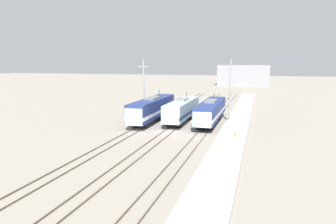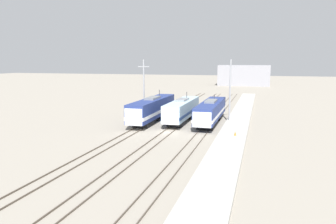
{
  "view_description": "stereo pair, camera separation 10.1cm",
  "coord_description": "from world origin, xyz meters",
  "px_view_note": "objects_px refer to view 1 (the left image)",
  "views": [
    {
      "loc": [
        13.35,
        -47.32,
        10.78
      ],
      "look_at": [
        -0.81,
        2.58,
        2.65
      ],
      "focal_mm": 35.0,
      "sensor_mm": 36.0,
      "label": 1
    },
    {
      "loc": [
        13.45,
        -47.29,
        10.78
      ],
      "look_at": [
        -0.81,
        2.58,
        2.65
      ],
      "focal_mm": 35.0,
      "sensor_mm": 36.0,
      "label": 2
    }
  ],
  "objects_px": {
    "locomotive_center": "(181,110)",
    "locomotive_far_right": "(210,112)",
    "traffic_cone": "(235,133)",
    "locomotive_far_left": "(152,109)",
    "catenary_tower_left": "(144,88)",
    "catenary_tower_right": "(230,90)"
  },
  "relations": [
    {
      "from": "locomotive_far_right",
      "to": "catenary_tower_right",
      "type": "bearing_deg",
      "value": 34.41
    },
    {
      "from": "locomotive_far_right",
      "to": "catenary_tower_right",
      "type": "height_order",
      "value": "catenary_tower_right"
    },
    {
      "from": "locomotive_center",
      "to": "traffic_cone",
      "type": "xyz_separation_m",
      "value": [
        10.19,
        -10.13,
        -1.39
      ]
    },
    {
      "from": "locomotive_far_left",
      "to": "traffic_cone",
      "type": "height_order",
      "value": "locomotive_far_left"
    },
    {
      "from": "locomotive_far_right",
      "to": "catenary_tower_left",
      "type": "distance_m",
      "value": 13.65
    },
    {
      "from": "catenary_tower_right",
      "to": "traffic_cone",
      "type": "relative_size",
      "value": 18.75
    },
    {
      "from": "locomotive_far_left",
      "to": "traffic_cone",
      "type": "xyz_separation_m",
      "value": [
        15.36,
        -8.93,
        -1.53
      ]
    },
    {
      "from": "locomotive_center",
      "to": "traffic_cone",
      "type": "height_order",
      "value": "locomotive_center"
    },
    {
      "from": "locomotive_far_right",
      "to": "traffic_cone",
      "type": "bearing_deg",
      "value": -63.62
    },
    {
      "from": "locomotive_far_left",
      "to": "catenary_tower_right",
      "type": "height_order",
      "value": "catenary_tower_right"
    },
    {
      "from": "catenary_tower_left",
      "to": "traffic_cone",
      "type": "xyz_separation_m",
      "value": [
        18.0,
        -12.2,
        -5.05
      ]
    },
    {
      "from": "locomotive_far_right",
      "to": "locomotive_far_left",
      "type": "bearing_deg",
      "value": -173.4
    },
    {
      "from": "catenary_tower_left",
      "to": "traffic_cone",
      "type": "distance_m",
      "value": 22.32
    },
    {
      "from": "locomotive_far_left",
      "to": "catenary_tower_left",
      "type": "xyz_separation_m",
      "value": [
        -2.64,
        3.28,
        3.52
      ]
    },
    {
      "from": "locomotive_far_right",
      "to": "traffic_cone",
      "type": "distance_m",
      "value": 11.38
    },
    {
      "from": "locomotive_far_left",
      "to": "locomotive_center",
      "type": "height_order",
      "value": "locomotive_far_left"
    },
    {
      "from": "locomotive_far_right",
      "to": "catenary_tower_right",
      "type": "xyz_separation_m",
      "value": [
        3.04,
        2.08,
        3.69
      ]
    },
    {
      "from": "catenary_tower_left",
      "to": "locomotive_far_left",
      "type": "bearing_deg",
      "value": -51.16
    },
    {
      "from": "locomotive_center",
      "to": "locomotive_far_right",
      "type": "xyz_separation_m",
      "value": [
        5.17,
        -0.0,
        -0.03
      ]
    },
    {
      "from": "locomotive_far_left",
      "to": "catenary_tower_left",
      "type": "height_order",
      "value": "catenary_tower_left"
    },
    {
      "from": "locomotive_center",
      "to": "locomotive_far_right",
      "type": "relative_size",
      "value": 0.9
    },
    {
      "from": "locomotive_center",
      "to": "traffic_cone",
      "type": "bearing_deg",
      "value": -44.83
    }
  ]
}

